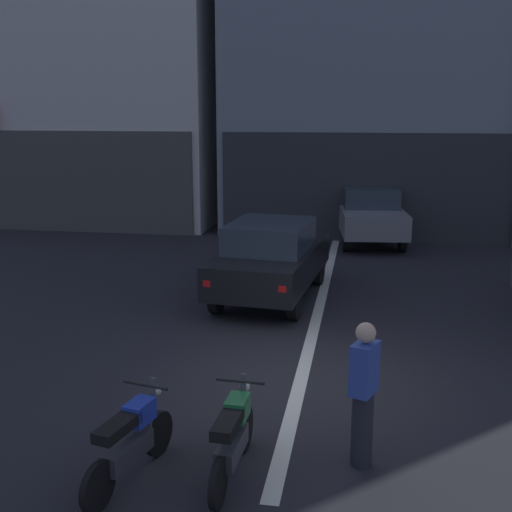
{
  "coord_description": "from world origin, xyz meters",
  "views": [
    {
      "loc": [
        0.84,
        -8.66,
        3.9
      ],
      "look_at": [
        -1.0,
        2.0,
        1.4
      ],
      "focal_mm": 45.06,
      "sensor_mm": 36.0,
      "label": 1
    }
  ],
  "objects": [
    {
      "name": "ground_plane",
      "position": [
        0.0,
        0.0,
        0.0
      ],
      "size": [
        120.0,
        120.0,
        0.0
      ],
      "primitive_type": "plane",
      "color": "#232328"
    },
    {
      "name": "motorcycle_blue_row_leftmost",
      "position": [
        -1.52,
        -2.79,
        0.46
      ],
      "size": [
        0.57,
        1.64,
        0.98
      ],
      "color": "black",
      "rests_on": "ground"
    },
    {
      "name": "motorcycle_green_row_left_mid",
      "position": [
        -0.47,
        -2.52,
        0.46
      ],
      "size": [
        0.55,
        1.67,
        0.98
      ],
      "color": "black",
      "rests_on": "ground"
    },
    {
      "name": "lane_centre_line",
      "position": [
        0.0,
        6.0,
        0.0
      ],
      "size": [
        0.2,
        18.0,
        0.01
      ],
      "primitive_type": "cube",
      "color": "silver",
      "rests_on": "ground"
    },
    {
      "name": "car_grey_down_street",
      "position": [
        0.95,
        10.39,
        0.89
      ],
      "size": [
        2.22,
        4.27,
        1.64
      ],
      "color": "black",
      "rests_on": "ground"
    },
    {
      "name": "person_by_motorcycles",
      "position": [
        0.9,
        -2.06,
        0.86
      ],
      "size": [
        0.34,
        0.42,
        1.67
      ],
      "color": "#23232D",
      "rests_on": "ground"
    },
    {
      "name": "car_black_crossing_near",
      "position": [
        -1.05,
        4.15,
        0.89
      ],
      "size": [
        2.15,
        4.25,
        1.64
      ],
      "color": "black",
      "rests_on": "ground"
    }
  ]
}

